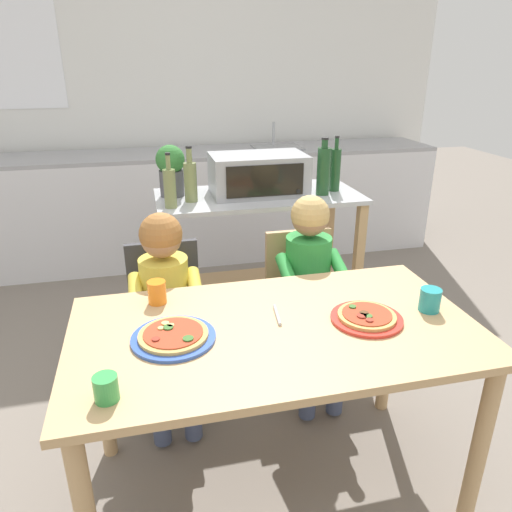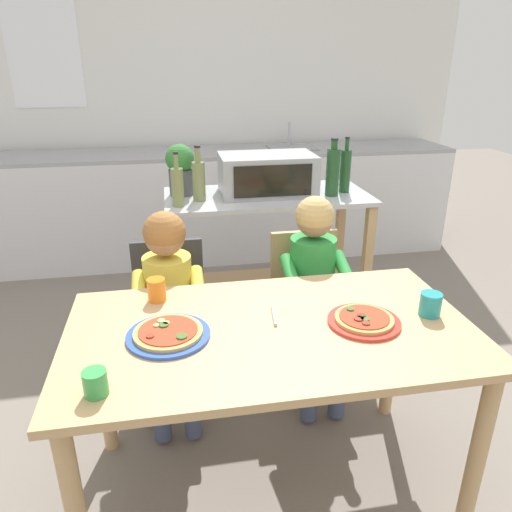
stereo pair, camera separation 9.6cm
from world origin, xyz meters
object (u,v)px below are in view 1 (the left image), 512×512
object	(u,v)px
bottle_slim_sauce	(170,187)
pizza_plate_red_rimmed	(367,317)
bottle_squat_spirits	(335,169)
dining_chair_left	(167,315)
pizza_plate_blue_rimmed	(173,335)
dining_chair_right	(302,299)
drinking_cup_orange	(157,292)
child_in_green_shirt	(312,277)
toaster_oven	(258,174)
dining_table	(275,351)
drinking_cup_teal	(430,300)
bottle_dark_olive_oil	(323,170)
drinking_cup_green	(106,388)
serving_spoon	(277,315)
child_in_yellow_shirt	(166,296)
potted_herb_plant	(171,169)
kitchen_island_cart	(258,243)
bottle_clear_vinegar	(190,180)

from	to	relation	value
bottle_slim_sauce	pizza_plate_red_rimmed	xyz separation A→B (m)	(0.61, -1.07, -0.25)
bottle_squat_spirits	dining_chair_left	distance (m)	1.28
bottle_slim_sauce	pizza_plate_blue_rimmed	size ratio (longest dim) A/B	1.00
dining_chair_right	pizza_plate_blue_rimmed	bearing A→B (deg)	-136.08
drinking_cup_orange	child_in_green_shirt	bearing A→B (deg)	20.03
bottle_slim_sauce	bottle_squat_spirits	bearing A→B (deg)	7.50
bottle_squat_spirits	child_in_green_shirt	bearing A→B (deg)	-119.18
toaster_oven	pizza_plate_blue_rimmed	size ratio (longest dim) A/B	1.87
dining_table	dining_chair_left	world-z (taller)	dining_chair_left
dining_chair_left	drinking_cup_teal	xyz separation A→B (m)	(0.95, -0.67, 0.31)
bottle_dark_olive_oil	dining_table	world-z (taller)	bottle_dark_olive_oil
drinking_cup_green	pizza_plate_red_rimmed	bearing A→B (deg)	14.86
toaster_oven	child_in_green_shirt	xyz separation A→B (m)	(0.11, -0.65, -0.36)
drinking_cup_orange	serving_spoon	world-z (taller)	drinking_cup_orange
serving_spoon	drinking_cup_teal	bearing A→B (deg)	-8.78
pizza_plate_red_rimmed	drinking_cup_orange	xyz separation A→B (m)	(-0.73, 0.31, 0.03)
dining_chair_left	pizza_plate_red_rimmed	size ratio (longest dim) A/B	3.12
bottle_squat_spirits	bottle_dark_olive_oil	bearing A→B (deg)	-147.30
dining_table	drinking_cup_green	bearing A→B (deg)	-154.36
bottle_slim_sauce	drinking_cup_orange	distance (m)	0.80
child_in_yellow_shirt	drinking_cup_orange	distance (m)	0.30
bottle_dark_olive_oil	dining_chair_left	distance (m)	1.18
potted_herb_plant	drinking_cup_teal	xyz separation A→B (m)	(0.85, -1.29, -0.27)
drinking_cup_teal	bottle_squat_spirits	bearing A→B (deg)	85.90
potted_herb_plant	child_in_green_shirt	bearing A→B (deg)	-50.83
bottle_squat_spirits	toaster_oven	bearing A→B (deg)	175.29
kitchen_island_cart	bottle_squat_spirits	xyz separation A→B (m)	(0.45, -0.02, 0.43)
bottle_clear_vinegar	drinking_cup_teal	size ratio (longest dim) A/B	3.40
kitchen_island_cart	child_in_green_shirt	xyz separation A→B (m)	(0.11, -0.64, 0.05)
drinking_cup_orange	kitchen_island_cart	bearing A→B (deg)	55.49
dining_chair_right	child_in_green_shirt	xyz separation A→B (m)	(-0.00, -0.12, 0.18)
bottle_slim_sauce	pizza_plate_red_rimmed	world-z (taller)	bottle_slim_sauce
child_in_green_shirt	drinking_cup_green	bearing A→B (deg)	-137.58
kitchen_island_cart	drinking_cup_teal	xyz separation A→B (m)	(0.37, -1.20, 0.19)
pizza_plate_red_rimmed	drinking_cup_teal	xyz separation A→B (m)	(0.26, 0.01, 0.03)
toaster_oven	dining_chair_right	world-z (taller)	toaster_oven
dining_table	child_in_yellow_shirt	bearing A→B (deg)	123.75
child_in_yellow_shirt	dining_chair_right	bearing A→B (deg)	11.05
child_in_green_shirt	dining_table	bearing A→B (deg)	-121.31
serving_spoon	bottle_dark_olive_oil	bearing A→B (deg)	61.72
bottle_dark_olive_oil	drinking_cup_green	xyz separation A→B (m)	(-1.14, -1.37, -0.26)
bottle_slim_sauce	child_in_yellow_shirt	bearing A→B (deg)	-98.57
toaster_oven	bottle_clear_vinegar	xyz separation A→B (m)	(-0.39, -0.07, 0.00)
bottle_squat_spirits	pizza_plate_blue_rimmed	size ratio (longest dim) A/B	1.11
dining_chair_left	drinking_cup_orange	bearing A→B (deg)	-96.01
bottle_squat_spirits	child_in_yellow_shirt	size ratio (longest dim) A/B	0.32
kitchen_island_cart	dining_chair_left	world-z (taller)	kitchen_island_cart
drinking_cup_teal	toaster_oven	bearing A→B (deg)	106.70
bottle_slim_sauce	drinking_cup_teal	xyz separation A→B (m)	(0.87, -1.05, -0.22)
bottle_squat_spirits	bottle_slim_sauce	bearing A→B (deg)	-172.50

